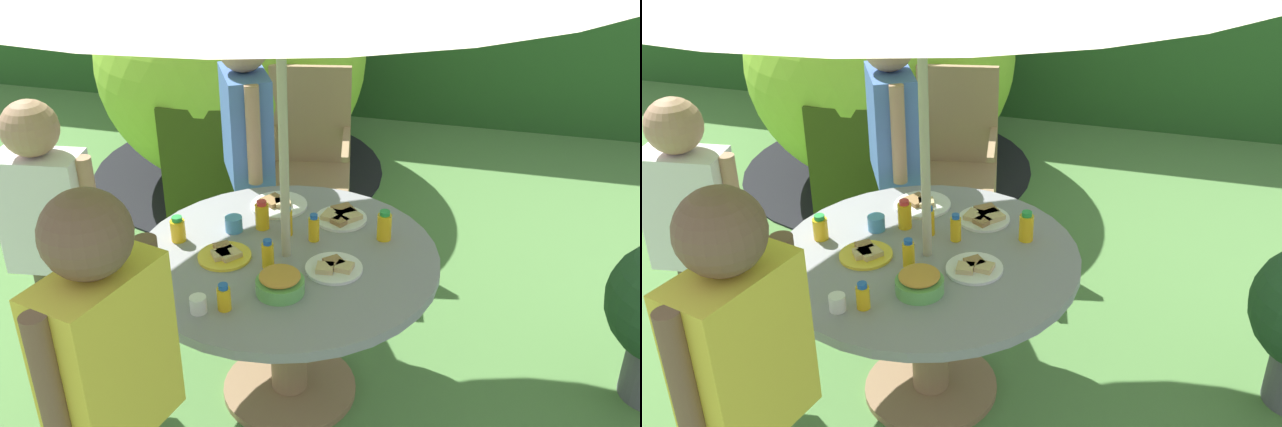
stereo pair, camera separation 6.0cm
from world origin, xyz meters
TOP-DOWN VIEW (x-y plane):
  - ground_plane at (0.00, 0.00)m, footprint 10.00×10.00m
  - hedge_backdrop at (0.00, 3.57)m, footprint 9.00×0.70m
  - garden_table at (0.00, 0.00)m, footprint 1.20×1.20m
  - wooden_chair at (-0.22, 1.20)m, footprint 0.51×0.51m
  - dome_tent at (-0.95, 2.05)m, footprint 2.27×2.27m
  - child_in_blue_shirt at (-0.42, 0.78)m, footprint 0.35×0.42m
  - child_in_white_shirt at (-0.95, -0.12)m, footprint 0.43×0.23m
  - child_in_yellow_shirt at (-0.24, -0.94)m, footprint 0.29×0.46m
  - snack_bowl at (0.05, -0.25)m, footprint 0.18×0.18m
  - plate_near_right at (-0.23, -0.08)m, footprint 0.21×0.21m
  - plate_front_edge at (0.21, -0.06)m, footprint 0.22×0.22m
  - plate_near_left at (0.15, 0.32)m, footprint 0.22×0.22m
  - plate_far_left at (-0.15, 0.37)m, footprint 0.25×0.25m
  - juice_bottle_far_right at (-0.45, 0.00)m, footprint 0.06×0.06m
  - juice_bottle_center_front at (-0.15, 0.18)m, footprint 0.06×0.06m
  - juice_bottle_center_back at (0.08, 0.13)m, footprint 0.04×0.04m
  - juice_bottle_mid_left at (-0.11, -0.39)m, footprint 0.05×0.05m
  - juice_bottle_mid_right at (0.35, 0.21)m, footprint 0.06×0.06m
  - juice_bottle_back_edge at (-0.04, -0.10)m, footprint 0.05×0.05m
  - juice_bottle_spot_a at (-0.04, 0.15)m, footprint 0.05×0.05m
  - cup_near at (-0.19, -0.43)m, footprint 0.06×0.06m
  - cup_far at (-0.26, 0.13)m, footprint 0.07×0.07m

SIDE VIEW (x-z plane):
  - ground_plane at x=0.00m, z-range -0.02..0.00m
  - garden_table at x=0.00m, z-range 0.18..0.88m
  - wooden_chair at x=-0.22m, z-range 0.06..1.09m
  - plate_far_left at x=-0.15m, z-range 0.69..0.72m
  - plate_front_edge at x=0.21m, z-range 0.69..0.72m
  - plate_near_right at x=-0.23m, z-range 0.69..0.72m
  - plate_near_left at x=0.15m, z-range 0.69..0.72m
  - cup_near at x=-0.19m, z-range 0.69..0.76m
  - cup_far at x=-0.26m, z-range 0.69..0.76m
  - snack_bowl at x=0.05m, z-range 0.69..0.78m
  - juice_bottle_mid_left at x=-0.11m, z-range 0.69..0.79m
  - juice_bottle_far_right at x=-0.45m, z-range 0.69..0.80m
  - juice_bottle_center_back at x=0.08m, z-range 0.69..0.81m
  - juice_bottle_back_edge at x=-0.04m, z-range 0.69..0.81m
  - juice_bottle_center_front at x=-0.15m, z-range 0.69..0.82m
  - juice_bottle_spot_a at x=-0.04m, z-range 0.69..0.82m
  - juice_bottle_mid_right at x=0.35m, z-range 0.69..0.82m
  - dome_tent at x=-0.95m, z-range -0.01..1.61m
  - hedge_backdrop at x=0.00m, z-range 0.00..1.64m
  - child_in_white_shirt at x=-0.95m, z-range 0.18..1.47m
  - child_in_blue_shirt at x=-0.42m, z-range 0.19..1.58m
  - child_in_yellow_shirt at x=-0.24m, z-range 0.20..1.61m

